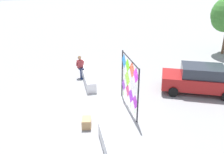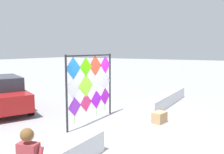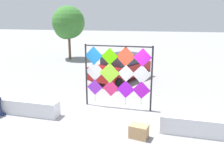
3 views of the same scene
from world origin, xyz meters
TOP-DOWN VIEW (x-y plane):
  - ground at (0.00, 0.00)m, footprint 120.00×120.00m
  - plaza_ledge_right at (4.26, -0.27)m, footprint 4.76×0.53m
  - kite_display_rack at (0.04, 1.32)m, footprint 2.78×0.07m
  - parked_car at (-0.81, 5.68)m, footprint 3.22×4.40m
  - cardboard_box_large at (1.28, -0.96)m, footprint 0.62×0.49m

SIDE VIEW (x-z plane):
  - ground at x=0.00m, z-range 0.00..0.00m
  - cardboard_box_large at x=1.28m, z-range 0.00..0.42m
  - plaza_ledge_right at x=4.26m, z-range 0.00..0.59m
  - parked_car at x=-0.81m, z-range 0.01..1.58m
  - kite_display_rack at x=0.04m, z-range 0.24..2.84m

